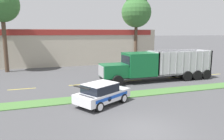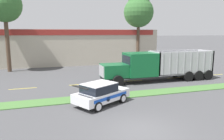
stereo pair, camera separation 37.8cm
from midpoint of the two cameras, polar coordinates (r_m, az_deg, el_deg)
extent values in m
plane|color=#474749|center=(11.98, 8.61, -15.32)|extent=(600.00, 600.00, 0.00)
cube|color=#477538|center=(17.49, -0.56, -6.94)|extent=(120.00, 1.68, 0.06)
cube|color=yellow|center=(21.54, -21.80, -4.51)|extent=(2.40, 0.14, 0.01)
cube|color=yellow|center=(21.77, -7.47, -3.74)|extent=(2.40, 0.14, 0.01)
cube|color=yellow|center=(23.28, 5.74, -2.81)|extent=(2.40, 0.14, 0.01)
cube|color=yellow|center=(25.86, 16.81, -1.92)|extent=(2.40, 0.14, 0.01)
cube|color=yellow|center=(29.22, 25.60, -1.15)|extent=(2.40, 0.14, 0.01)
cube|color=black|center=(23.64, 12.19, -1.26)|extent=(12.15, 1.40, 0.18)
cube|color=#146033|center=(21.55, 1.08, -0.13)|extent=(2.53, 2.09, 1.27)
cube|color=#B7B7BC|center=(21.18, -2.24, -0.32)|extent=(0.06, 1.79, 1.08)
cube|color=#146033|center=(22.50, 7.78, 1.54)|extent=(3.01, 2.55, 2.31)
cube|color=black|center=(21.84, 4.18, 2.42)|extent=(0.04, 2.17, 1.04)
cylinder|color=silver|center=(22.42, 12.43, 3.04)|extent=(0.14, 0.14, 1.29)
cube|color=#B7B7BC|center=(25.08, 17.71, -0.52)|extent=(6.61, 2.55, 0.12)
cube|color=#B7B7BC|center=(23.20, 11.32, 1.88)|extent=(0.16, 2.55, 2.34)
cube|color=#B7B7BC|center=(26.90, 23.47, 2.32)|extent=(0.16, 2.55, 2.34)
cube|color=#B7B7BC|center=(23.96, 19.49, 1.75)|extent=(6.61, 0.16, 2.34)
cube|color=#B7B7BC|center=(25.88, 16.33, 2.48)|extent=(6.61, 0.16, 2.34)
cube|color=#A3A3A8|center=(22.26, 13.67, 1.46)|extent=(0.10, 0.04, 2.23)
cube|color=#A3A3A8|center=(22.69, 15.46, 1.54)|extent=(0.10, 0.04, 2.23)
cube|color=#A3A3A8|center=(23.15, 17.18, 1.61)|extent=(0.10, 0.04, 2.23)
cube|color=#A3A3A8|center=(23.63, 18.83, 1.68)|extent=(0.10, 0.04, 2.23)
cube|color=#A3A3A8|center=(24.13, 20.42, 1.75)|extent=(0.10, 0.04, 2.23)
cube|color=#A3A3A8|center=(24.64, 21.94, 1.81)|extent=(0.10, 0.04, 2.23)
cube|color=#A3A3A8|center=(25.17, 23.39, 1.87)|extent=(0.10, 0.04, 2.23)
cube|color=#A3A3A8|center=(25.72, 24.79, 1.92)|extent=(0.10, 0.04, 2.23)
cylinder|color=black|center=(20.55, 2.19, -2.95)|extent=(1.07, 0.30, 1.07)
cylinder|color=black|center=(22.87, 0.07, -1.63)|extent=(1.07, 0.30, 1.07)
cylinder|color=black|center=(25.83, 24.20, -1.18)|extent=(1.07, 0.30, 1.07)
cylinder|color=black|center=(27.72, 20.78, -0.25)|extent=(1.07, 0.30, 1.07)
cylinder|color=black|center=(25.03, 22.06, -1.36)|extent=(1.07, 0.30, 1.07)
cylinder|color=black|center=(26.97, 18.69, -0.40)|extent=(1.07, 0.30, 1.07)
cylinder|color=black|center=(24.26, 19.78, -1.56)|extent=(1.07, 0.30, 1.07)
cylinder|color=black|center=(26.26, 16.48, -0.55)|extent=(1.07, 0.30, 1.07)
cube|color=white|center=(15.63, -2.04, -6.64)|extent=(4.45, 3.66, 0.63)
cube|color=black|center=(15.31, -2.70, -4.67)|extent=(2.76, 2.56, 0.57)
cube|color=white|center=(15.23, -2.71, -3.56)|extent=(2.76, 2.56, 0.04)
cube|color=black|center=(14.13, -7.56, -4.53)|extent=(0.93, 1.42, 0.03)
cube|color=blue|center=(14.98, 0.59, -7.12)|extent=(2.81, 1.62, 0.22)
cylinder|color=black|center=(14.79, -0.20, -7.61)|extent=(0.30, 0.18, 0.34)
cylinder|color=black|center=(16.04, 3.47, -7.40)|extent=(0.67, 0.50, 0.66)
cylinder|color=silver|center=(15.97, 3.77, -7.47)|extent=(0.41, 0.24, 0.46)
cylinder|color=black|center=(17.19, -1.26, -6.20)|extent=(0.67, 0.50, 0.66)
cylinder|color=silver|center=(17.26, -1.52, -6.13)|extent=(0.41, 0.24, 0.46)
cylinder|color=black|center=(14.27, -2.98, -9.59)|extent=(0.67, 0.50, 0.66)
cylinder|color=silver|center=(14.20, -2.67, -9.69)|extent=(0.41, 0.24, 0.46)
cylinder|color=black|center=(15.56, -7.72, -8.02)|extent=(0.67, 0.50, 0.66)
cylinder|color=silver|center=(15.64, -7.97, -7.93)|extent=(0.41, 0.24, 0.46)
cube|color=#BCB29E|center=(39.07, -14.51, 6.10)|extent=(32.88, 12.00, 5.52)
cube|color=maroon|center=(32.97, -14.09, 9.51)|extent=(31.24, 0.10, 0.80)
cylinder|color=brown|center=(31.14, -25.30, 6.23)|extent=(0.51, 0.51, 7.27)
sphere|color=#386B33|center=(31.29, -25.97, 15.04)|extent=(4.26, 4.26, 4.26)
cylinder|color=brown|center=(36.12, 7.10, 7.17)|extent=(0.50, 0.50, 6.92)
sphere|color=#386B33|center=(36.23, 7.27, 14.72)|extent=(4.75, 4.75, 4.75)
sphere|color=#386B33|center=(36.44, 7.34, 17.70)|extent=(3.33, 3.33, 3.33)
camera|label=1|loc=(0.19, -89.42, 0.10)|focal=35.00mm
camera|label=2|loc=(0.19, 90.58, -0.10)|focal=35.00mm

